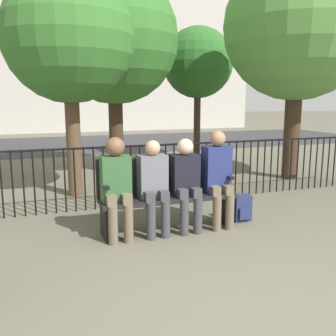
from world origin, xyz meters
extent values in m
cube|color=black|center=(0.00, 2.31, 0.42)|extent=(1.70, 0.45, 0.05)
cube|color=black|center=(0.00, 2.50, 0.69)|extent=(1.70, 0.05, 0.47)
cube|color=black|center=(-0.79, 2.31, 0.20)|extent=(0.06, 0.38, 0.40)
cube|color=black|center=(0.79, 2.31, 0.20)|extent=(0.06, 0.38, 0.40)
cube|color=black|center=(-0.79, 2.31, 0.65)|extent=(0.06, 0.38, 0.04)
cube|color=black|center=(0.79, 2.31, 0.65)|extent=(0.06, 0.38, 0.04)
cylinder|color=brown|center=(-0.74, 2.09, 0.23)|extent=(0.11, 0.11, 0.45)
cylinder|color=brown|center=(-0.56, 2.09, 0.23)|extent=(0.11, 0.11, 0.45)
cube|color=brown|center=(-0.74, 2.19, 0.50)|extent=(0.11, 0.20, 0.12)
cube|color=brown|center=(-0.56, 2.19, 0.50)|extent=(0.11, 0.20, 0.12)
cube|color=#335B33|center=(-0.65, 2.31, 0.72)|extent=(0.34, 0.22, 0.53)
sphere|color=brown|center=(-0.65, 2.29, 1.09)|extent=(0.22, 0.22, 0.22)
cylinder|color=#3D3D42|center=(-0.29, 2.09, 0.23)|extent=(0.11, 0.11, 0.45)
cylinder|color=#3D3D42|center=(-0.11, 2.09, 0.23)|extent=(0.11, 0.11, 0.45)
cube|color=#3D3D42|center=(-0.29, 2.19, 0.50)|extent=(0.11, 0.20, 0.12)
cube|color=#3D3D42|center=(-0.11, 2.19, 0.50)|extent=(0.11, 0.20, 0.12)
cube|color=slate|center=(-0.20, 2.31, 0.71)|extent=(0.34, 0.22, 0.52)
sphere|color=tan|center=(-0.20, 2.29, 1.06)|extent=(0.18, 0.18, 0.18)
cylinder|color=#3D3D42|center=(0.13, 2.09, 0.23)|extent=(0.11, 0.11, 0.45)
cylinder|color=#3D3D42|center=(0.31, 2.09, 0.23)|extent=(0.11, 0.11, 0.45)
cube|color=#3D3D42|center=(0.13, 2.19, 0.50)|extent=(0.11, 0.20, 0.12)
cube|color=#3D3D42|center=(0.31, 2.19, 0.50)|extent=(0.11, 0.20, 0.12)
cube|color=black|center=(0.22, 2.31, 0.70)|extent=(0.34, 0.22, 0.50)
sphere|color=beige|center=(0.22, 2.29, 1.05)|extent=(0.20, 0.20, 0.20)
cylinder|color=brown|center=(0.57, 2.09, 0.23)|extent=(0.11, 0.11, 0.45)
cylinder|color=brown|center=(0.75, 2.09, 0.23)|extent=(0.11, 0.11, 0.45)
cube|color=brown|center=(0.57, 2.19, 0.50)|extent=(0.11, 0.20, 0.12)
cube|color=brown|center=(0.75, 2.19, 0.50)|extent=(0.11, 0.20, 0.12)
cube|color=navy|center=(0.66, 2.31, 0.75)|extent=(0.34, 0.22, 0.59)
sphere|color=#A37556|center=(0.66, 2.29, 1.14)|extent=(0.20, 0.20, 0.20)
cube|color=navy|center=(1.07, 2.36, 0.18)|extent=(0.24, 0.18, 0.35)
cube|color=navy|center=(1.07, 2.24, 0.12)|extent=(0.17, 0.04, 0.16)
cylinder|color=black|center=(-1.98, 3.53, 0.47)|extent=(0.02, 0.02, 0.95)
cylinder|color=black|center=(-1.84, 3.53, 0.47)|extent=(0.02, 0.02, 0.95)
cylinder|color=black|center=(-1.70, 3.53, 0.47)|extent=(0.02, 0.02, 0.95)
cylinder|color=black|center=(-1.56, 3.53, 0.47)|extent=(0.02, 0.02, 0.95)
cylinder|color=black|center=(-1.42, 3.53, 0.47)|extent=(0.02, 0.02, 0.95)
cylinder|color=black|center=(-1.28, 3.53, 0.47)|extent=(0.02, 0.02, 0.95)
cylinder|color=black|center=(-1.14, 3.53, 0.47)|extent=(0.02, 0.02, 0.95)
cylinder|color=black|center=(-1.00, 3.53, 0.47)|extent=(0.02, 0.02, 0.95)
cylinder|color=black|center=(-0.86, 3.53, 0.47)|extent=(0.02, 0.02, 0.95)
cylinder|color=black|center=(-0.72, 3.53, 0.47)|extent=(0.02, 0.02, 0.95)
cylinder|color=black|center=(-0.58, 3.53, 0.47)|extent=(0.02, 0.02, 0.95)
cylinder|color=black|center=(-0.44, 3.53, 0.47)|extent=(0.02, 0.02, 0.95)
cylinder|color=black|center=(-0.30, 3.53, 0.47)|extent=(0.02, 0.02, 0.95)
cylinder|color=black|center=(-0.16, 3.53, 0.47)|extent=(0.02, 0.02, 0.95)
cylinder|color=black|center=(-0.02, 3.53, 0.47)|extent=(0.02, 0.02, 0.95)
cylinder|color=black|center=(0.12, 3.53, 0.47)|extent=(0.02, 0.02, 0.95)
cylinder|color=black|center=(0.26, 3.53, 0.47)|extent=(0.02, 0.02, 0.95)
cylinder|color=black|center=(0.40, 3.53, 0.47)|extent=(0.02, 0.02, 0.95)
cylinder|color=black|center=(0.54, 3.53, 0.47)|extent=(0.02, 0.02, 0.95)
cylinder|color=black|center=(0.68, 3.53, 0.47)|extent=(0.02, 0.02, 0.95)
cylinder|color=black|center=(0.82, 3.53, 0.47)|extent=(0.02, 0.02, 0.95)
cylinder|color=black|center=(0.96, 3.53, 0.47)|extent=(0.02, 0.02, 0.95)
cylinder|color=black|center=(1.10, 3.53, 0.47)|extent=(0.02, 0.02, 0.95)
cylinder|color=black|center=(1.24, 3.53, 0.47)|extent=(0.02, 0.02, 0.95)
cylinder|color=black|center=(1.38, 3.53, 0.47)|extent=(0.02, 0.02, 0.95)
cylinder|color=black|center=(1.52, 3.53, 0.47)|extent=(0.02, 0.02, 0.95)
cylinder|color=black|center=(1.66, 3.53, 0.47)|extent=(0.02, 0.02, 0.95)
cylinder|color=black|center=(1.80, 3.53, 0.47)|extent=(0.02, 0.02, 0.95)
cylinder|color=black|center=(1.94, 3.53, 0.47)|extent=(0.02, 0.02, 0.95)
cylinder|color=black|center=(2.08, 3.53, 0.47)|extent=(0.02, 0.02, 0.95)
cylinder|color=black|center=(2.22, 3.53, 0.47)|extent=(0.02, 0.02, 0.95)
cylinder|color=black|center=(2.36, 3.53, 0.47)|extent=(0.02, 0.02, 0.95)
cylinder|color=black|center=(2.50, 3.53, 0.47)|extent=(0.02, 0.02, 0.95)
cylinder|color=black|center=(2.64, 3.53, 0.47)|extent=(0.02, 0.02, 0.95)
cylinder|color=black|center=(2.78, 3.53, 0.47)|extent=(0.02, 0.02, 0.95)
cylinder|color=black|center=(2.92, 3.53, 0.47)|extent=(0.02, 0.02, 0.95)
cylinder|color=black|center=(3.06, 3.53, 0.47)|extent=(0.02, 0.02, 0.95)
cylinder|color=black|center=(3.20, 3.53, 0.47)|extent=(0.02, 0.02, 0.95)
cylinder|color=black|center=(3.34, 3.53, 0.47)|extent=(0.02, 0.02, 0.95)
cylinder|color=black|center=(3.48, 3.53, 0.47)|extent=(0.02, 0.02, 0.95)
cylinder|color=black|center=(3.62, 3.53, 0.47)|extent=(0.02, 0.02, 0.95)
cylinder|color=black|center=(3.76, 3.53, 0.47)|extent=(0.02, 0.02, 0.95)
cube|color=black|center=(0.00, 3.53, 0.93)|extent=(9.00, 0.03, 0.03)
cylinder|color=#422D1E|center=(3.47, 4.43, 1.12)|extent=(0.33, 0.33, 2.24)
sphere|color=#569342|center=(3.47, 4.43, 3.05)|extent=(2.91, 2.91, 2.91)
cylinder|color=#422D1E|center=(0.20, 6.23, 1.07)|extent=(0.31, 0.31, 2.13)
sphere|color=#38752D|center=(0.20, 6.23, 2.89)|extent=(2.75, 2.75, 2.75)
cylinder|color=brown|center=(-0.90, 4.49, 1.01)|extent=(0.24, 0.24, 2.03)
sphere|color=#38752D|center=(-0.90, 4.49, 2.61)|extent=(2.11, 2.11, 2.11)
cylinder|color=#422D1E|center=(2.70, 7.47, 1.03)|extent=(0.18, 0.18, 2.06)
sphere|color=#2D6628|center=(2.70, 7.47, 2.58)|extent=(1.87, 1.87, 1.87)
cube|color=#333335|center=(0.00, 12.00, 0.00)|extent=(24.00, 6.00, 0.01)
camera|label=1|loc=(-1.52, -1.92, 1.63)|focal=40.00mm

